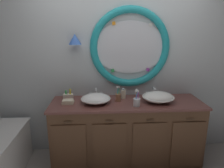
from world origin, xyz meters
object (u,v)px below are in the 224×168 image
at_px(sink_basin_left, 96,99).
at_px(toothbrush_holder_right, 137,102).
at_px(toiletry_basket, 68,96).
at_px(toothbrush_holder_left, 118,97).
at_px(sink_basin_right, 158,97).
at_px(folded_hand_towel, 68,102).
at_px(soap_dispenser, 123,94).

xyz_separation_m(sink_basin_left, toothbrush_holder_right, (0.52, -0.14, -0.00)).
bearing_deg(sink_basin_left, toiletry_basket, 150.65).
bearing_deg(toothbrush_holder_right, toothbrush_holder_left, 137.22).
distance_m(sink_basin_left, toothbrush_holder_right, 0.53).
bearing_deg(sink_basin_right, sink_basin_left, 180.00).
xyz_separation_m(sink_basin_left, toiletry_basket, (-0.39, 0.22, -0.03)).
bearing_deg(folded_hand_towel, toothbrush_holder_left, 4.84).
distance_m(toothbrush_holder_right, folded_hand_towel, 0.89).
bearing_deg(sink_basin_right, toothbrush_holder_left, 173.31).
bearing_deg(toothbrush_holder_left, toothbrush_holder_right, -42.78).
bearing_deg(toiletry_basket, toothbrush_holder_right, -21.48).
relative_size(toothbrush_holder_right, folded_hand_towel, 1.49).
height_order(toothbrush_holder_left, soap_dispenser, toothbrush_holder_left).
height_order(toothbrush_holder_left, toothbrush_holder_right, toothbrush_holder_right).
bearing_deg(sink_basin_left, toothbrush_holder_right, -14.89).
bearing_deg(soap_dispenser, sink_basin_left, -155.14).
xyz_separation_m(sink_basin_left, folded_hand_towel, (-0.36, 0.01, -0.04)).
relative_size(sink_basin_left, soap_dispenser, 2.63).
bearing_deg(toothbrush_holder_left, toiletry_basket, 167.16).
xyz_separation_m(soap_dispenser, toiletry_basket, (-0.77, 0.04, -0.03)).
distance_m(sink_basin_right, folded_hand_towel, 1.19).
xyz_separation_m(toothbrush_holder_right, toiletry_basket, (-0.91, 0.36, -0.02)).
bearing_deg(sink_basin_left, soap_dispenser, 24.86).
height_order(sink_basin_right, toiletry_basket, sink_basin_right).
distance_m(sink_basin_left, folded_hand_towel, 0.37).
xyz_separation_m(folded_hand_towel, toiletry_basket, (-0.03, 0.21, 0.01)).
xyz_separation_m(sink_basin_right, soap_dispenser, (-0.44, 0.18, -0.00)).
distance_m(sink_basin_right, toothbrush_holder_left, 0.53).
relative_size(sink_basin_right, toiletry_basket, 3.15).
relative_size(sink_basin_right, toothbrush_holder_left, 2.05).
distance_m(sink_basin_right, toothbrush_holder_right, 0.34).
distance_m(toothbrush_holder_left, toiletry_basket, 0.71).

